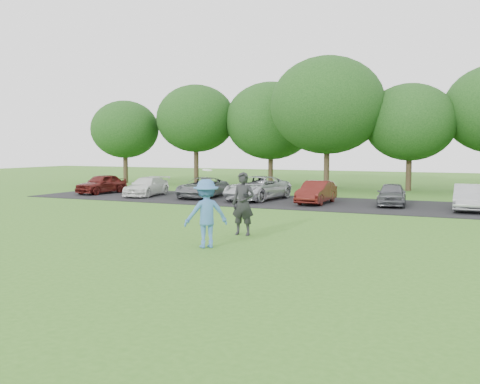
# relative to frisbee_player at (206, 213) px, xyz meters

# --- Properties ---
(ground) EXTENTS (100.00, 100.00, 0.00)m
(ground) POSITION_rel_frisbee_player_xyz_m (-0.36, -0.44, -0.95)
(ground) COLOR #376D1F
(ground) RESTS_ON ground
(parking_lot) EXTENTS (32.00, 6.50, 0.03)m
(parking_lot) POSITION_rel_frisbee_player_xyz_m (-0.36, 12.56, -0.94)
(parking_lot) COLOR black
(parking_lot) RESTS_ON ground
(frisbee_player) EXTENTS (1.38, 1.35, 2.18)m
(frisbee_player) POSITION_rel_frisbee_player_xyz_m (0.00, 0.00, 0.00)
(frisbee_player) COLOR #3E70B0
(frisbee_player) RESTS_ON ground
(camera_bystander) EXTENTS (0.75, 0.52, 2.00)m
(camera_bystander) POSITION_rel_frisbee_player_xyz_m (0.08, 2.34, 0.05)
(camera_bystander) COLOR black
(camera_bystander) RESTS_ON ground
(parked_cars) EXTENTS (28.11, 4.68, 1.24)m
(parked_cars) POSITION_rel_frisbee_player_xyz_m (-1.31, 12.59, -0.35)
(parked_cars) COLOR #561512
(parked_cars) RESTS_ON parking_lot
(tree_row) EXTENTS (42.39, 9.85, 8.64)m
(tree_row) POSITION_rel_frisbee_player_xyz_m (1.15, 22.32, 3.96)
(tree_row) COLOR #38281C
(tree_row) RESTS_ON ground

